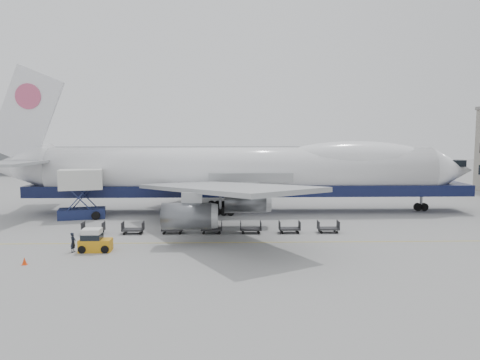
{
  "coord_description": "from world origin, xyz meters",
  "views": [
    {
      "loc": [
        -2.05,
        -51.83,
        11.12
      ],
      "look_at": [
        -0.48,
        6.0,
        5.04
      ],
      "focal_mm": 35.0,
      "sensor_mm": 36.0,
      "label": 1
    }
  ],
  "objects_px": {
    "airliner": "(247,171)",
    "ground_worker": "(73,242)",
    "baggage_tug": "(94,241)",
    "catering_truck": "(81,191)"
  },
  "relations": [
    {
      "from": "airliner",
      "to": "ground_worker",
      "type": "xyz_separation_m",
      "value": [
        -16.94,
        -21.25,
        -4.72
      ]
    },
    {
      "from": "airliner",
      "to": "ground_worker",
      "type": "bearing_deg",
      "value": -128.56
    },
    {
      "from": "baggage_tug",
      "to": "ground_worker",
      "type": "xyz_separation_m",
      "value": [
        -1.87,
        -0.2,
        -0.04
      ]
    },
    {
      "from": "airliner",
      "to": "baggage_tug",
      "type": "height_order",
      "value": "airliner"
    },
    {
      "from": "airliner",
      "to": "ground_worker",
      "type": "height_order",
      "value": "airliner"
    },
    {
      "from": "baggage_tug",
      "to": "ground_worker",
      "type": "distance_m",
      "value": 1.89
    },
    {
      "from": "airliner",
      "to": "catering_truck",
      "type": "relative_size",
      "value": 10.71
    },
    {
      "from": "catering_truck",
      "to": "airliner",
      "type": "bearing_deg",
      "value": -1.69
    },
    {
      "from": "baggage_tug",
      "to": "airliner",
      "type": "bearing_deg",
      "value": 53.28
    },
    {
      "from": "catering_truck",
      "to": "ground_worker",
      "type": "height_order",
      "value": "catering_truck"
    }
  ]
}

